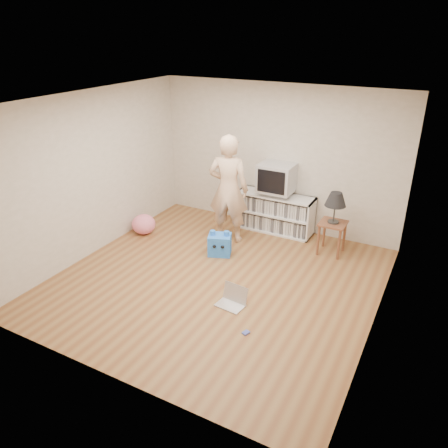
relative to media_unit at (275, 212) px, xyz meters
The scene contains 13 objects.
ground 2.07m from the media_unit, 92.47° to the right, with size 4.50×4.50×0.00m, color brown.
walls 2.25m from the media_unit, 92.47° to the right, with size 4.52×4.52×2.60m.
ceiling 3.04m from the media_unit, 92.47° to the right, with size 4.50×4.50×0.01m, color white.
media_unit is the anchor object (origin of this frame).
dvd_deck 0.39m from the media_unit, 90.00° to the right, with size 0.45×0.35×0.07m, color gray.
crt_tv 0.67m from the media_unit, 90.00° to the right, with size 0.60×0.53×0.50m.
side_table 1.22m from the media_unit, 18.50° to the right, with size 0.42×0.42×0.55m.
table_lamp 1.35m from the media_unit, 18.50° to the right, with size 0.34×0.34×0.52m.
person 1.11m from the media_unit, 127.38° to the right, with size 0.69×0.45×1.88m, color beige.
laptop 2.51m from the media_unit, 80.95° to the right, with size 0.40×0.34×0.26m.
playing_cards 3.07m from the media_unit, 74.41° to the right, with size 0.07×0.09×0.02m, color #4B5BC9.
plush_blue 1.39m from the media_unit, 108.86° to the right, with size 0.44×0.40×0.42m.
plush_pink 2.40m from the media_unit, 148.37° to the right, with size 0.42×0.42×0.36m, color pink.
Camera 1 is at (2.71, -4.85, 3.47)m, focal length 35.00 mm.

